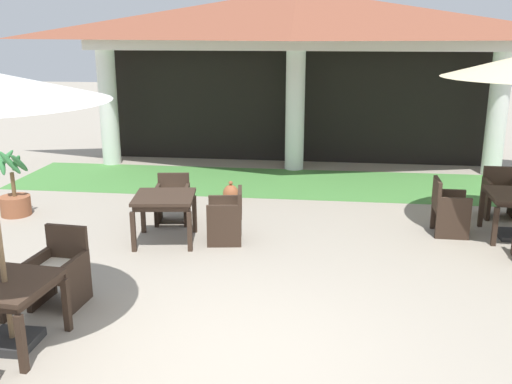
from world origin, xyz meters
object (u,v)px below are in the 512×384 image
at_px(patio_chair_mid_left_west, 448,209).
at_px(patio_table_mid_right, 164,202).
at_px(patio_chair_mid_right_north, 173,200).
at_px(terracotta_urn, 231,193).
at_px(patio_chair_mid_right_east, 227,216).
at_px(patio_table_near_foreground, 6,291).
at_px(patio_chair_mid_left_north, 500,194).
at_px(potted_palm_left_edge, 15,197).
at_px(patio_chair_near_foreground_north, 60,272).

xyz_separation_m(patio_chair_mid_left_west, patio_table_mid_right, (-4.43, -0.90, 0.22)).
distance_m(patio_chair_mid_right_north, terracotta_urn, 1.53).
relative_size(patio_chair_mid_right_east, patio_chair_mid_right_north, 1.03).
relative_size(patio_chair_mid_right_north, terracotta_urn, 1.96).
relative_size(patio_table_near_foreground, terracotta_urn, 2.34).
relative_size(patio_table_near_foreground, patio_table_mid_right, 0.94).
distance_m(patio_table_mid_right, terracotta_urn, 2.38).
distance_m(patio_chair_mid_left_north, potted_palm_left_edge, 8.59).
distance_m(patio_chair_mid_left_north, patio_chair_mid_right_east, 4.91).
distance_m(patio_chair_mid_left_west, patio_chair_mid_right_north, 4.57).
bearing_deg(patio_chair_near_foreground_north, patio_table_near_foreground, 90.00).
relative_size(patio_chair_mid_left_west, terracotta_urn, 2.20).
xyz_separation_m(patio_chair_mid_left_north, patio_chair_mid_right_east, (-4.56, -1.81, -0.00)).
distance_m(patio_chair_mid_left_north, patio_chair_mid_right_north, 5.73).
xyz_separation_m(patio_table_near_foreground, patio_chair_mid_left_west, (5.18, 4.09, -0.21)).
relative_size(patio_chair_mid_left_west, patio_chair_mid_right_north, 1.12).
bearing_deg(potted_palm_left_edge, patio_chair_mid_right_east, -11.61).
bearing_deg(patio_chair_mid_left_west, potted_palm_left_edge, -89.44).
bearing_deg(patio_chair_mid_left_north, patio_chair_mid_right_north, 10.96).
distance_m(patio_chair_mid_left_west, potted_palm_left_edge, 7.45).
bearing_deg(patio_chair_mid_right_north, patio_chair_mid_left_west, 171.24).
relative_size(patio_table_near_foreground, patio_chair_mid_right_north, 1.19).
height_order(patio_table_mid_right, terracotta_urn, patio_table_mid_right).
distance_m(patio_chair_near_foreground_north, patio_chair_mid_left_west, 5.97).
bearing_deg(terracotta_urn, patio_chair_mid_right_north, -121.48).
xyz_separation_m(patio_chair_near_foreground_north, patio_chair_mid_right_east, (1.62, 2.34, -0.01)).
bearing_deg(patio_chair_near_foreground_north, patio_chair_mid_right_east, -119.50).
bearing_deg(patio_chair_mid_left_north, patio_table_near_foreground, 40.30).
height_order(patio_chair_near_foreground_north, patio_chair_mid_right_east, patio_chair_near_foreground_north).
height_order(potted_palm_left_edge, terracotta_urn, potted_palm_left_edge).
relative_size(patio_chair_mid_right_north, potted_palm_left_edge, 0.66).
distance_m(patio_chair_mid_right_east, terracotta_urn, 2.13).
xyz_separation_m(patio_table_near_foreground, patio_chair_mid_right_north, (0.62, 4.14, -0.24)).
bearing_deg(patio_chair_mid_left_west, patio_table_mid_right, -77.57).
relative_size(patio_chair_mid_right_east, terracotta_urn, 2.02).
bearing_deg(patio_table_mid_right, patio_table_near_foreground, -103.30).
relative_size(patio_chair_mid_left_north, terracotta_urn, 2.07).
bearing_deg(patio_chair_mid_right_north, patio_table_near_foreground, 73.33).
height_order(patio_chair_near_foreground_north, patio_table_mid_right, patio_chair_near_foreground_north).
height_order(patio_chair_mid_right_north, potted_palm_left_edge, potted_palm_left_edge).
xyz_separation_m(patio_chair_near_foreground_north, potted_palm_left_edge, (-2.35, 3.16, -0.07)).
xyz_separation_m(patio_chair_mid_left_west, potted_palm_left_edge, (-7.45, 0.05, -0.08)).
height_order(patio_chair_mid_left_west, terracotta_urn, patio_chair_mid_left_west).
bearing_deg(patio_chair_near_foreground_north, terracotta_urn, -101.50).
distance_m(patio_chair_near_foreground_north, terracotta_urn, 4.64).
distance_m(patio_chair_mid_left_north, patio_table_mid_right, 5.85).
xyz_separation_m(patio_table_near_foreground, patio_table_mid_right, (0.76, 3.19, 0.01)).
xyz_separation_m(patio_table_near_foreground, terracotta_urn, (1.41, 5.43, -0.46)).
bearing_deg(patio_chair_mid_left_west, patio_chair_near_foreground_north, -57.68).
bearing_deg(patio_chair_near_foreground_north, patio_chair_mid_right_north, -94.51).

